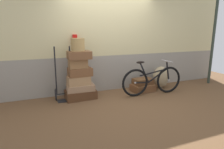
# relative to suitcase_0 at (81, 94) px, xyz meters

# --- Properties ---
(ground) EXTENTS (9.57, 5.20, 0.06)m
(ground) POSITION_rel_suitcase_0_xyz_m (0.89, -0.35, -0.14)
(ground) COLOR brown
(station_building) EXTENTS (7.57, 0.74, 2.80)m
(station_building) POSITION_rel_suitcase_0_xyz_m (0.90, 0.49, 1.30)
(station_building) COLOR gray
(station_building) RESTS_ON ground
(suitcase_0) EXTENTS (0.74, 0.48, 0.21)m
(suitcase_0) POSITION_rel_suitcase_0_xyz_m (0.00, 0.00, 0.00)
(suitcase_0) COLOR #4C2D19
(suitcase_0) RESTS_ON ground
(suitcase_1) EXTENTS (0.67, 0.46, 0.14)m
(suitcase_1) POSITION_rel_suitcase_0_xyz_m (-0.00, -0.01, 0.18)
(suitcase_1) COLOR #937051
(suitcase_1) RESTS_ON suitcase_0
(suitcase_2) EXTENTS (0.53, 0.35, 0.21)m
(suitcase_2) POSITION_rel_suitcase_0_xyz_m (-0.03, -0.00, 0.35)
(suitcase_2) COLOR #9E754C
(suitcase_2) RESTS_ON suitcase_1
(suitcase_3) EXTENTS (0.55, 0.36, 0.19)m
(suitcase_3) POSITION_rel_suitcase_0_xyz_m (0.01, -0.01, 0.56)
(suitcase_3) COLOR brown
(suitcase_3) RESTS_ON suitcase_2
(suitcase_4) EXTENTS (0.42, 0.28, 0.22)m
(suitcase_4) POSITION_rel_suitcase_0_xyz_m (-0.03, -0.00, 0.76)
(suitcase_4) COLOR olive
(suitcase_4) RESTS_ON suitcase_3
(suitcase_5) EXTENTS (0.53, 0.36, 0.18)m
(suitcase_5) POSITION_rel_suitcase_0_xyz_m (-0.01, -0.04, 0.96)
(suitcase_5) COLOR brown
(suitcase_5) RESTS_ON suitcase_4
(suitcase_6) EXTENTS (0.63, 0.47, 0.18)m
(suitcase_6) POSITION_rel_suitcase_0_xyz_m (1.72, -0.04, -0.02)
(suitcase_6) COLOR brown
(suitcase_6) RESTS_ON ground
(suitcase_7) EXTENTS (0.53, 0.40, 0.15)m
(suitcase_7) POSITION_rel_suitcase_0_xyz_m (1.74, 0.00, 0.15)
(suitcase_7) COLOR brown
(suitcase_7) RESTS_ON suitcase_6
(wicker_basket) EXTENTS (0.31, 0.31, 0.29)m
(wicker_basket) POSITION_rel_suitcase_0_xyz_m (-0.02, -0.01, 1.19)
(wicker_basket) COLOR #A8844C
(wicker_basket) RESTS_ON suitcase_5
(luggage_trolley) EXTENTS (0.42, 0.36, 1.27)m
(luggage_trolley) POSITION_rel_suitcase_0_xyz_m (-0.37, 0.07, 0.19)
(luggage_trolley) COLOR black
(luggage_trolley) RESTS_ON ground
(burlap_sack) EXTENTS (0.46, 0.39, 0.62)m
(burlap_sack) POSITION_rel_suitcase_0_xyz_m (2.35, 0.04, 0.20)
(burlap_sack) COLOR #9E8966
(burlap_sack) RESTS_ON ground
(bicycle) EXTENTS (1.66, 0.46, 0.89)m
(bicycle) POSITION_rel_suitcase_0_xyz_m (1.78, -0.38, 0.26)
(bicycle) COLOR black
(bicycle) RESTS_ON ground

